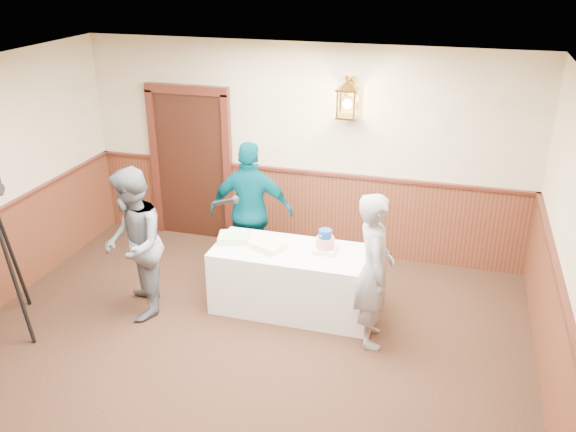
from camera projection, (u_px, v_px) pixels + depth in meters
name	position (u px, v px, depth m)	size (l,w,h in m)	color
ground	(203.00, 410.00, 5.52)	(7.00, 7.00, 0.00)	black
room_shell	(208.00, 238.00, 5.32)	(6.02, 7.02, 2.81)	#C1B691
display_table	(293.00, 279.00, 6.96)	(1.80, 0.80, 0.75)	silver
tiered_cake	(325.00, 243.00, 6.74)	(0.27, 0.27, 0.26)	beige
sheet_cake_yellow	(268.00, 246.00, 6.83)	(0.35, 0.26, 0.07)	#E4CB88
sheet_cake_green	(234.00, 238.00, 7.01)	(0.34, 0.27, 0.08)	#9CDD9D
interviewer	(133.00, 245.00, 6.67)	(1.59, 1.05, 1.73)	slate
baker	(374.00, 270.00, 6.19)	(0.61, 0.40, 1.68)	gray
assistant_p	(251.00, 211.00, 7.50)	(1.03, 0.43, 1.76)	#00404F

